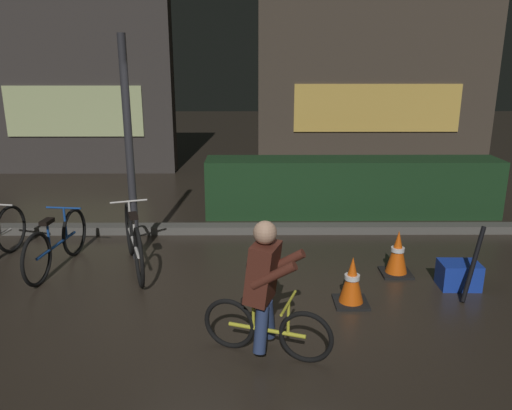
# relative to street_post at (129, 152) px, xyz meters

# --- Properties ---
(ground_plane) EXTENTS (40.00, 40.00, 0.00)m
(ground_plane) POSITION_rel_street_post_xyz_m (1.37, -1.20, -1.41)
(ground_plane) COLOR #2D261E
(sidewalk_curb) EXTENTS (12.00, 0.24, 0.12)m
(sidewalk_curb) POSITION_rel_street_post_xyz_m (1.37, 1.00, -1.35)
(sidewalk_curb) COLOR #56544F
(sidewalk_curb) RESTS_ON ground
(hedge_row) EXTENTS (4.80, 0.70, 0.95)m
(hedge_row) POSITION_rel_street_post_xyz_m (3.17, 1.90, -0.93)
(hedge_row) COLOR #19381C
(hedge_row) RESTS_ON ground
(storefront_left) EXTENTS (4.30, 0.54, 4.76)m
(storefront_left) POSITION_rel_street_post_xyz_m (-2.39, 5.30, 0.96)
(storefront_left) COLOR #383330
(storefront_left) RESTS_ON ground
(storefront_right) EXTENTS (5.54, 0.54, 5.11)m
(storefront_right) POSITION_rel_street_post_xyz_m (4.43, 6.00, 1.13)
(storefront_right) COLOR #42382D
(storefront_right) RESTS_ON ground
(street_post) EXTENTS (0.10, 0.10, 2.82)m
(street_post) POSITION_rel_street_post_xyz_m (0.00, 0.00, 0.00)
(street_post) COLOR #2D2D33
(street_post) RESTS_ON ground
(parked_bike_left_mid) EXTENTS (0.46, 1.57, 0.73)m
(parked_bike_left_mid) POSITION_rel_street_post_xyz_m (-0.89, -0.34, -1.08)
(parked_bike_left_mid) COLOR black
(parked_bike_left_mid) RESTS_ON ground
(parked_bike_center_left) EXTENTS (0.62, 1.67, 0.81)m
(parked_bike_center_left) POSITION_rel_street_post_xyz_m (0.06, -0.34, -1.04)
(parked_bike_center_left) COLOR black
(parked_bike_center_left) RESTS_ON ground
(traffic_cone_near) EXTENTS (0.36, 0.36, 0.54)m
(traffic_cone_near) POSITION_rel_street_post_xyz_m (2.58, -1.30, -1.15)
(traffic_cone_near) COLOR black
(traffic_cone_near) RESTS_ON ground
(traffic_cone_far) EXTENTS (0.36, 0.36, 0.56)m
(traffic_cone_far) POSITION_rel_street_post_xyz_m (3.27, -0.54, -1.14)
(traffic_cone_far) COLOR black
(traffic_cone_far) RESTS_ON ground
(blue_crate) EXTENTS (0.45, 0.33, 0.30)m
(blue_crate) POSITION_rel_street_post_xyz_m (3.88, -0.90, -1.26)
(blue_crate) COLOR #193DB7
(blue_crate) RESTS_ON ground
(cyclist) EXTENTS (1.14, 0.63, 1.25)m
(cyclist) POSITION_rel_street_post_xyz_m (1.63, -2.23, -0.78)
(cyclist) COLOR black
(cyclist) RESTS_ON ground
(closed_umbrella) EXTENTS (0.33, 0.35, 0.78)m
(closed_umbrella) POSITION_rel_street_post_xyz_m (3.92, -1.15, -1.02)
(closed_umbrella) COLOR black
(closed_umbrella) RESTS_ON ground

